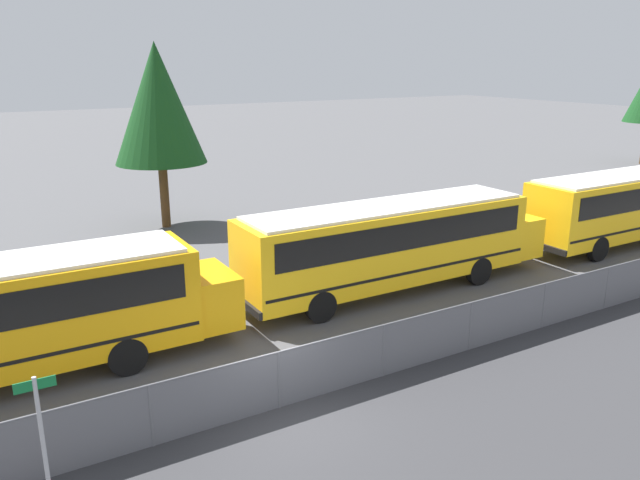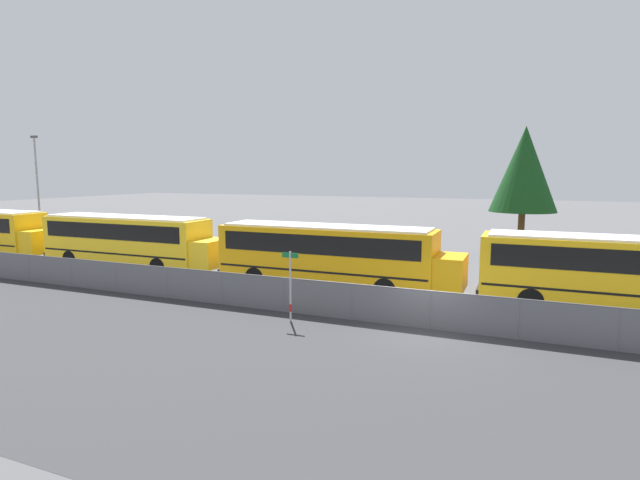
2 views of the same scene
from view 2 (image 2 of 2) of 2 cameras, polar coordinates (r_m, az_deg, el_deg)
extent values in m
plane|color=#4C4C4F|center=(19.52, 12.44, -9.92)|extent=(200.00, 200.00, 0.00)
cube|color=#333335|center=(14.02, 7.83, -16.99)|extent=(150.84, 12.00, 0.01)
cube|color=#9EA0A5|center=(19.31, 12.50, -7.84)|extent=(116.84, 0.03, 1.47)
cube|color=slate|center=(19.30, 12.49, -7.85)|extent=(116.84, 0.01, 1.47)
cylinder|color=slate|center=(19.13, 12.56, -5.71)|extent=(116.84, 0.05, 0.05)
cylinder|color=slate|center=(31.20, -30.30, -2.81)|extent=(0.07, 0.07, 1.47)
cylinder|color=slate|center=(28.82, -26.60, -3.35)|extent=(0.07, 0.07, 1.47)
cylinder|color=slate|center=(26.59, -22.25, -3.97)|extent=(0.07, 0.07, 1.47)
cylinder|color=slate|center=(24.54, -17.13, -4.68)|extent=(0.07, 0.07, 1.47)
cylinder|color=slate|center=(22.73, -11.14, -5.45)|extent=(0.07, 0.07, 1.47)
cylinder|color=slate|center=(21.21, -4.17, -6.27)|extent=(0.07, 0.07, 1.47)
cylinder|color=slate|center=(20.05, 3.76, -7.09)|extent=(0.07, 0.07, 1.47)
cylinder|color=slate|center=(19.31, 12.50, -7.84)|extent=(0.07, 0.07, 1.47)
cylinder|color=slate|center=(19.05, 21.74, -8.43)|extent=(0.07, 0.07, 1.47)
cylinder|color=slate|center=(19.28, 31.01, -8.80)|extent=(0.07, 0.07, 1.47)
cube|color=yellow|center=(38.10, -29.34, -0.15)|extent=(1.33, 2.31, 1.56)
cylinder|color=black|center=(41.06, -30.41, -0.82)|extent=(1.06, 0.28, 1.06)
cube|color=yellow|center=(32.86, -21.34, 0.14)|extent=(11.06, 2.52, 2.61)
cube|color=black|center=(32.79, -21.39, 1.13)|extent=(10.17, 2.56, 0.94)
cube|color=black|center=(32.95, -21.28, -1.12)|extent=(10.84, 2.55, 0.10)
cube|color=yellow|center=(29.00, -12.44, -1.50)|extent=(1.33, 2.31, 1.56)
cube|color=black|center=(37.08, -27.48, -1.20)|extent=(0.12, 2.52, 0.24)
cube|color=silver|center=(32.72, -21.45, 2.49)|extent=(10.51, 2.26, 0.10)
cylinder|color=black|center=(31.66, -15.31, -2.26)|extent=(1.06, 0.28, 1.06)
cylinder|color=black|center=(29.93, -17.99, -2.93)|extent=(1.06, 0.28, 1.06)
cylinder|color=black|center=(36.25, -23.90, -1.42)|extent=(1.06, 0.28, 1.06)
cylinder|color=black|center=(34.75, -26.62, -1.94)|extent=(1.06, 0.28, 1.06)
cube|color=orange|center=(25.16, 0.62, -1.49)|extent=(11.06, 2.52, 2.61)
cube|color=black|center=(25.08, 0.62, -0.20)|extent=(10.17, 2.56, 0.94)
cube|color=black|center=(25.29, 0.62, -3.13)|extent=(10.84, 2.55, 0.10)
cube|color=orange|center=(23.67, 14.68, -3.61)|extent=(1.33, 2.31, 1.56)
cube|color=black|center=(27.91, -10.08, -3.11)|extent=(0.12, 2.52, 0.24)
cube|color=silver|center=(24.98, 0.62, 1.57)|extent=(10.51, 2.26, 0.10)
cylinder|color=black|center=(25.43, 8.79, -4.47)|extent=(1.06, 0.28, 1.06)
cylinder|color=black|center=(23.28, 7.43, -5.58)|extent=(1.06, 0.28, 1.06)
cylinder|color=black|center=(27.83, -5.06, -3.36)|extent=(1.06, 0.28, 1.06)
cylinder|color=black|center=(25.88, -7.41, -4.24)|extent=(1.06, 0.28, 1.06)
cube|color=yellow|center=(24.03, 31.29, -3.06)|extent=(11.06, 2.52, 2.61)
cube|color=black|center=(23.94, 31.38, -1.71)|extent=(10.17, 2.56, 0.94)
cube|color=black|center=(24.16, 31.17, -4.76)|extent=(10.84, 2.55, 0.10)
cube|color=black|center=(24.03, 17.79, -5.10)|extent=(0.12, 2.52, 0.24)
cube|color=silver|center=(23.84, 31.51, 0.14)|extent=(10.51, 2.26, 0.10)
cylinder|color=black|center=(25.11, 22.92, -5.16)|extent=(1.06, 0.28, 1.06)
cylinder|color=black|center=(22.89, 22.92, -6.36)|extent=(1.06, 0.28, 1.06)
cylinder|color=#B7B7BC|center=(19.70, -3.40, -5.35)|extent=(0.08, 0.08, 2.81)
cylinder|color=red|center=(19.91, -3.38, -7.75)|extent=(0.09, 0.09, 0.30)
cube|color=#147238|center=(19.46, -3.43, -1.75)|extent=(0.70, 0.02, 0.20)
cylinder|color=gray|center=(49.97, -29.54, 5.01)|extent=(0.16, 0.16, 8.77)
cube|color=#47474C|center=(50.04, -29.88, 10.19)|extent=(0.60, 0.24, 0.20)
cylinder|color=#51381E|center=(36.69, 21.96, 0.50)|extent=(0.44, 0.44, 3.23)
cone|color=#144219|center=(36.45, 22.31, 7.50)|extent=(4.40, 4.40, 5.72)
camera|label=1|loc=(11.32, -33.64, 18.05)|focal=35.00mm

